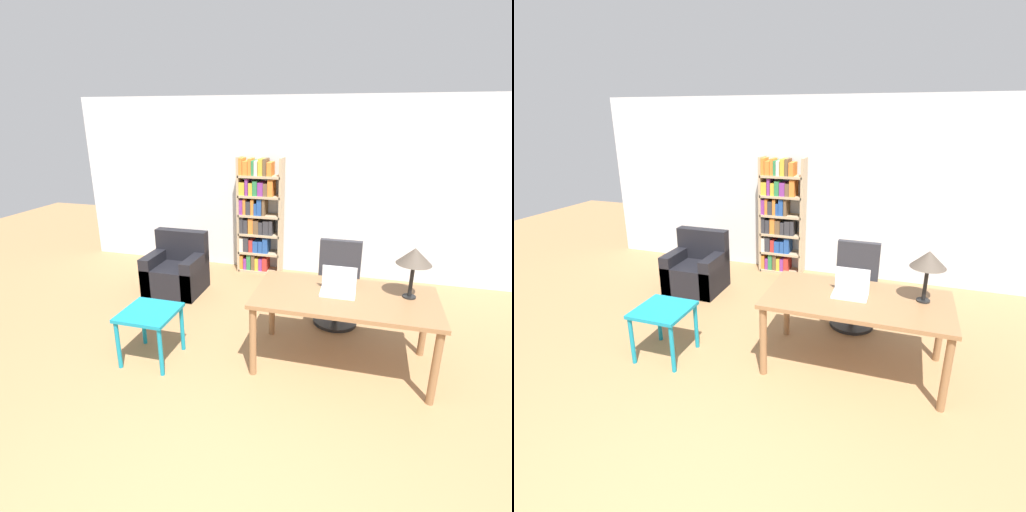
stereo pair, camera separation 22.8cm
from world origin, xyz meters
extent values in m
cube|color=silver|center=(0.00, 4.53, 1.35)|extent=(8.00, 0.06, 2.70)
cube|color=olive|center=(0.59, 2.04, 0.75)|extent=(1.75, 0.92, 0.04)
cylinder|color=olive|center=(-0.22, 1.64, 0.36)|extent=(0.07, 0.07, 0.73)
cylinder|color=olive|center=(1.41, 1.64, 0.36)|extent=(0.07, 0.07, 0.73)
cylinder|color=olive|center=(-0.22, 2.44, 0.36)|extent=(0.07, 0.07, 0.73)
cylinder|color=olive|center=(1.41, 2.44, 0.36)|extent=(0.07, 0.07, 0.73)
cube|color=silver|center=(0.52, 2.06, 0.78)|extent=(0.34, 0.24, 0.02)
cube|color=silver|center=(0.52, 2.17, 0.90)|extent=(0.34, 0.05, 0.24)
cube|color=white|center=(0.52, 2.17, 0.91)|extent=(0.30, 0.04, 0.21)
cylinder|color=black|center=(1.19, 2.17, 0.78)|extent=(0.12, 0.12, 0.01)
cylinder|color=black|center=(1.19, 2.17, 0.95)|extent=(0.04, 0.04, 0.33)
cone|color=#4C4238|center=(1.19, 2.17, 1.19)|extent=(0.32, 0.32, 0.15)
cylinder|color=black|center=(0.47, 2.90, 0.02)|extent=(0.53, 0.53, 0.04)
cylinder|color=#262626|center=(0.47, 2.90, 0.22)|extent=(0.06, 0.06, 0.35)
cube|color=#2D2D33|center=(0.47, 2.90, 0.44)|extent=(0.53, 0.53, 0.10)
cube|color=#2D2D33|center=(0.47, 3.13, 0.74)|extent=(0.50, 0.08, 0.50)
cube|color=teal|center=(-1.31, 1.62, 0.53)|extent=(0.54, 0.55, 0.04)
cylinder|color=teal|center=(-1.54, 1.38, 0.26)|extent=(0.04, 0.04, 0.52)
cylinder|color=teal|center=(-1.07, 1.38, 0.26)|extent=(0.04, 0.04, 0.52)
cylinder|color=teal|center=(-1.54, 1.86, 0.26)|extent=(0.04, 0.04, 0.52)
cylinder|color=teal|center=(-1.07, 1.86, 0.26)|extent=(0.04, 0.04, 0.52)
cube|color=black|center=(-1.83, 3.23, 0.20)|extent=(0.77, 0.68, 0.40)
cube|color=black|center=(-1.83, 3.49, 0.63)|extent=(0.77, 0.16, 0.45)
cube|color=black|center=(-2.13, 3.23, 0.28)|extent=(0.16, 0.68, 0.56)
cube|color=black|center=(-1.52, 3.23, 0.28)|extent=(0.16, 0.68, 0.56)
cube|color=tan|center=(-1.20, 4.34, 0.91)|extent=(0.04, 0.28, 1.83)
cube|color=tan|center=(-0.53, 4.34, 0.91)|extent=(0.04, 0.28, 1.83)
cube|color=tan|center=(-0.87, 4.34, 0.02)|extent=(0.67, 0.28, 0.04)
cube|color=orange|center=(-1.16, 4.34, 0.15)|extent=(0.05, 0.24, 0.23)
cube|color=#7F338C|center=(-1.10, 4.34, 0.13)|extent=(0.05, 0.24, 0.18)
cube|color=#2D7F47|center=(-1.04, 4.34, 0.16)|extent=(0.07, 0.24, 0.25)
cube|color=brown|center=(-0.96, 4.34, 0.16)|extent=(0.06, 0.24, 0.25)
cube|color=gold|center=(-0.90, 4.34, 0.14)|extent=(0.06, 0.24, 0.20)
cube|color=#7F338C|center=(-0.84, 4.34, 0.14)|extent=(0.06, 0.24, 0.20)
cube|color=#B72D28|center=(-0.77, 4.34, 0.14)|extent=(0.08, 0.24, 0.22)
cube|color=tan|center=(-0.87, 4.34, 0.32)|extent=(0.67, 0.28, 0.04)
cube|color=silver|center=(-1.15, 4.34, 0.45)|extent=(0.05, 0.24, 0.22)
cube|color=#333338|center=(-1.08, 4.34, 0.46)|extent=(0.08, 0.24, 0.24)
cube|color=#B72D28|center=(-1.00, 4.34, 0.44)|extent=(0.06, 0.24, 0.20)
cube|color=#234C99|center=(-0.92, 4.34, 0.43)|extent=(0.08, 0.24, 0.18)
cube|color=#234C99|center=(-0.84, 4.34, 0.43)|extent=(0.06, 0.24, 0.19)
cube|color=#234C99|center=(-0.76, 4.34, 0.46)|extent=(0.08, 0.24, 0.24)
cube|color=tan|center=(-0.87, 4.34, 0.63)|extent=(0.67, 0.28, 0.04)
cube|color=#333338|center=(-1.15, 4.34, 0.77)|extent=(0.06, 0.24, 0.25)
cube|color=#333338|center=(-1.08, 4.34, 0.75)|extent=(0.07, 0.24, 0.22)
cube|color=orange|center=(-1.00, 4.34, 0.77)|extent=(0.08, 0.24, 0.25)
cube|color=brown|center=(-0.92, 4.34, 0.75)|extent=(0.08, 0.24, 0.22)
cube|color=#333338|center=(-0.84, 4.34, 0.74)|extent=(0.06, 0.24, 0.20)
cube|color=#333338|center=(-0.76, 4.34, 0.76)|extent=(0.09, 0.24, 0.22)
cube|color=#333338|center=(-0.68, 4.34, 0.76)|extent=(0.06, 0.24, 0.23)
cube|color=tan|center=(-0.87, 4.34, 0.93)|extent=(0.67, 0.28, 0.04)
cube|color=#7F338C|center=(-1.16, 4.34, 1.07)|extent=(0.05, 0.24, 0.23)
cube|color=orange|center=(-1.10, 4.34, 1.07)|extent=(0.04, 0.24, 0.24)
cube|color=#333338|center=(-1.04, 4.34, 1.05)|extent=(0.07, 0.24, 0.21)
cube|color=orange|center=(-0.97, 4.34, 1.07)|extent=(0.05, 0.24, 0.25)
cube|color=#234C99|center=(-0.93, 4.34, 1.04)|extent=(0.04, 0.24, 0.18)
cube|color=#234C99|center=(-0.86, 4.34, 1.07)|extent=(0.07, 0.24, 0.25)
cube|color=brown|center=(-0.80, 4.34, 1.07)|extent=(0.04, 0.24, 0.25)
cube|color=tan|center=(-0.87, 4.34, 1.24)|extent=(0.67, 0.28, 0.04)
cube|color=gold|center=(-1.14, 4.34, 1.35)|extent=(0.09, 0.24, 0.20)
cube|color=#7F338C|center=(-1.06, 4.34, 1.38)|extent=(0.05, 0.24, 0.25)
cube|color=gold|center=(-1.00, 4.34, 1.35)|extent=(0.06, 0.24, 0.19)
cube|color=#2D7F47|center=(-0.93, 4.34, 1.36)|extent=(0.07, 0.24, 0.22)
cube|color=#7F338C|center=(-0.85, 4.34, 1.36)|extent=(0.09, 0.24, 0.20)
cube|color=brown|center=(-0.77, 4.34, 1.35)|extent=(0.07, 0.24, 0.19)
cube|color=orange|center=(-0.69, 4.34, 1.38)|extent=(0.08, 0.24, 0.25)
cube|color=tan|center=(-0.87, 4.34, 1.54)|extent=(0.67, 0.28, 0.04)
cube|color=orange|center=(-1.16, 4.34, 1.68)|extent=(0.05, 0.24, 0.25)
cube|color=orange|center=(-1.08, 4.34, 1.66)|extent=(0.08, 0.24, 0.21)
cube|color=orange|center=(-1.01, 4.34, 1.68)|extent=(0.05, 0.24, 0.25)
cube|color=#2D7F47|center=(-0.97, 4.34, 1.67)|extent=(0.04, 0.24, 0.22)
cube|color=silver|center=(-0.92, 4.34, 1.67)|extent=(0.05, 0.24, 0.22)
cube|color=gold|center=(-0.85, 4.34, 1.68)|extent=(0.07, 0.24, 0.25)
cube|color=brown|center=(-0.78, 4.34, 1.68)|extent=(0.05, 0.24, 0.25)
cube|color=orange|center=(-0.71, 4.34, 1.66)|extent=(0.07, 0.24, 0.20)
camera|label=1|loc=(0.70, -1.57, 2.42)|focal=28.00mm
camera|label=2|loc=(0.92, -1.50, 2.42)|focal=28.00mm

